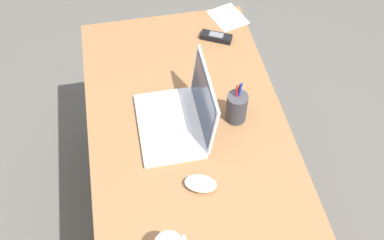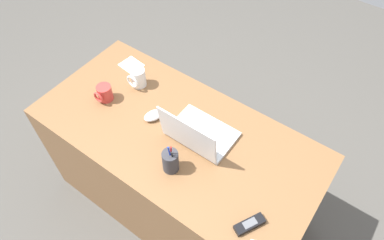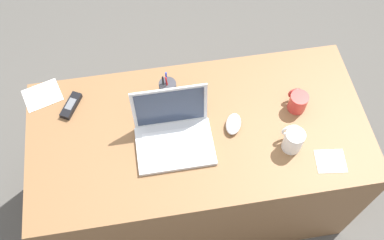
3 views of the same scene
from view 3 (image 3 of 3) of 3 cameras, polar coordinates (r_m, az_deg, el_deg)
ground_plane at (r=2.55m, az=0.67°, el=-9.46°), size 6.00×6.00×0.00m
desk at (r=2.20m, az=0.76°, el=-5.99°), size 1.46×0.71×0.75m
laptop at (r=1.81m, az=-2.45°, el=-1.72°), size 0.32×0.25×0.23m
computer_mouse at (r=1.87m, az=5.42°, el=-0.51°), size 0.10×0.12×0.04m
coffee_mug_white at (r=1.83m, az=13.05°, el=-2.52°), size 0.08×0.09×0.11m
coffee_mug_tall at (r=1.94m, az=13.62°, el=2.36°), size 0.08×0.09×0.09m
cordless_phone at (r=1.99m, az=-15.49°, el=1.84°), size 0.10×0.14×0.03m
pen_holder at (r=1.90m, az=-3.15°, el=3.75°), size 0.07×0.07×0.18m
paper_note_near_laptop at (r=2.07m, az=-18.94°, el=3.08°), size 0.19×0.17×0.00m
paper_note_left at (r=1.89m, az=17.64°, el=-5.13°), size 0.13×0.12×0.00m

